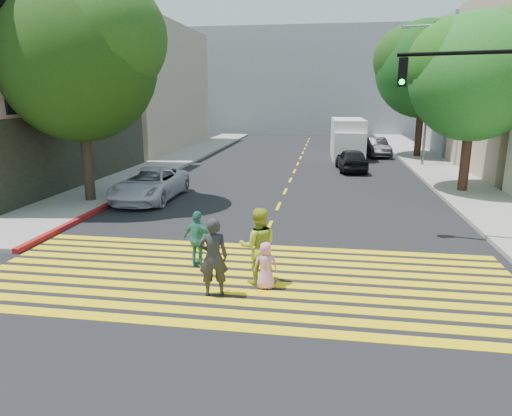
% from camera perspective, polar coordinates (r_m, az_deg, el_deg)
% --- Properties ---
extents(ground, '(120.00, 120.00, 0.00)m').
position_cam_1_polar(ground, '(10.45, -2.60, -11.46)').
color(ground, black).
extents(sidewalk_left, '(3.00, 40.00, 0.15)m').
position_cam_1_polar(sidewalk_left, '(33.22, -9.51, 6.17)').
color(sidewalk_left, gray).
rests_on(sidewalk_left, ground).
extents(sidewalk_right, '(3.00, 60.00, 0.15)m').
position_cam_1_polar(sidewalk_right, '(25.50, 23.74, 2.84)').
color(sidewalk_right, gray).
rests_on(sidewalk_right, ground).
extents(curb_red, '(0.20, 8.00, 0.16)m').
position_cam_1_polar(curb_red, '(18.15, -20.49, -0.97)').
color(curb_red, maroon).
rests_on(curb_red, ground).
extents(crosswalk, '(13.40, 5.30, 0.01)m').
position_cam_1_polar(crosswalk, '(11.59, -1.34, -8.76)').
color(crosswalk, yellow).
rests_on(crosswalk, ground).
extents(lane_line, '(0.12, 34.40, 0.01)m').
position_cam_1_polar(lane_line, '(32.11, 5.42, 5.91)').
color(lane_line, yellow).
rests_on(lane_line, ground).
extents(building_left_tan, '(12.00, 16.00, 10.00)m').
position_cam_1_polar(building_left_tan, '(41.33, -17.33, 14.09)').
color(building_left_tan, tan).
rests_on(building_left_tan, ground).
extents(building_right_grey, '(10.00, 10.00, 10.00)m').
position_cam_1_polar(building_right_grey, '(41.36, 28.13, 13.11)').
color(building_right_grey, gray).
rests_on(building_right_grey, ground).
extents(backdrop_block, '(30.00, 8.00, 12.00)m').
position_cam_1_polar(backdrop_block, '(57.29, 7.24, 15.40)').
color(backdrop_block, gray).
rests_on(backdrop_block, ground).
extents(tree_left, '(7.75, 7.40, 8.95)m').
position_cam_1_polar(tree_left, '(20.21, -21.13, 17.50)').
color(tree_left, black).
rests_on(tree_left, ground).
extents(tree_right_near, '(6.79, 6.39, 8.17)m').
position_cam_1_polar(tree_right_near, '(23.10, 25.90, 15.22)').
color(tree_right_near, '#2F1E14').
rests_on(tree_right_near, ground).
extents(tree_right_far, '(8.11, 7.64, 9.71)m').
position_cam_1_polar(tree_right_far, '(35.32, 20.48, 16.51)').
color(tree_right_far, '#322113').
rests_on(tree_right_far, ground).
extents(pedestrian_man, '(0.76, 0.60, 1.84)m').
position_cam_1_polar(pedestrian_man, '(10.41, -5.37, -6.12)').
color(pedestrian_man, '#282829').
rests_on(pedestrian_man, ground).
extents(pedestrian_woman, '(1.06, 0.91, 1.90)m').
position_cam_1_polar(pedestrian_woman, '(11.00, 0.27, -4.78)').
color(pedestrian_woman, '#AABD2D').
rests_on(pedestrian_woman, ground).
extents(pedestrian_child, '(0.62, 0.47, 1.15)m').
position_cam_1_polar(pedestrian_child, '(10.83, 1.22, -7.17)').
color(pedestrian_child, pink).
rests_on(pedestrian_child, ground).
extents(pedestrian_extra, '(0.97, 0.65, 1.53)m').
position_cam_1_polar(pedestrian_extra, '(12.17, -7.25, -3.92)').
color(pedestrian_extra, '#307E6F').
rests_on(pedestrian_extra, ground).
extents(white_sedan, '(2.30, 4.94, 1.37)m').
position_cam_1_polar(white_sedan, '(20.43, -13.10, 2.90)').
color(white_sedan, silver).
rests_on(white_sedan, ground).
extents(dark_car_near, '(1.98, 4.15, 1.37)m').
position_cam_1_polar(dark_car_near, '(28.14, 11.86, 5.93)').
color(dark_car_near, black).
rests_on(dark_car_near, ground).
extents(silver_car, '(1.72, 4.21, 1.22)m').
position_cam_1_polar(silver_car, '(40.26, 11.58, 8.19)').
color(silver_car, '#ABABAB').
rests_on(silver_car, ground).
extents(dark_car_parked, '(2.08, 4.38, 1.39)m').
position_cam_1_polar(dark_car_parked, '(35.41, 14.70, 7.39)').
color(dark_car_parked, black).
rests_on(dark_car_parked, ground).
extents(white_van, '(2.37, 5.95, 2.78)m').
position_cam_1_polar(white_van, '(33.96, 11.38, 8.37)').
color(white_van, silver).
rests_on(white_van, ground).
extents(traffic_signal, '(4.05, 1.10, 6.04)m').
position_cam_1_polar(traffic_signal, '(14.94, 28.09, 10.18)').
color(traffic_signal, black).
rests_on(traffic_signal, ground).
extents(street_lamp, '(1.96, 0.54, 8.69)m').
position_cam_1_polar(street_lamp, '(30.77, 20.47, 14.08)').
color(street_lamp, '#58575D').
rests_on(street_lamp, ground).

